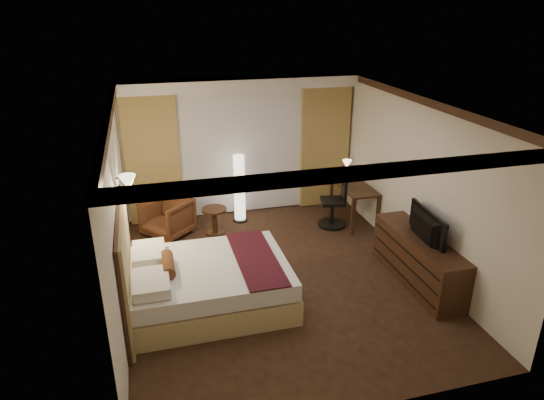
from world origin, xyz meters
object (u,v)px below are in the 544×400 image
object	(u,v)px
bed	(211,284)
side_table	(215,221)
dresser	(418,260)
desk	(354,204)
office_chair	(333,199)
television	(422,220)
armchair	(167,216)
floor_lamp	(239,188)

from	to	relation	value
bed	side_table	world-z (taller)	bed
side_table	dresser	world-z (taller)	dresser
desk	office_chair	size ratio (longest dim) A/B	1.05
side_table	television	bearing A→B (deg)	-42.46
bed	desk	xyz separation A→B (m)	(3.05, 2.01, 0.06)
office_chair	armchair	bearing A→B (deg)	-174.33
desk	television	distance (m)	2.35
floor_lamp	dresser	distance (m)	3.62
bed	side_table	bearing A→B (deg)	79.82
office_chair	side_table	bearing A→B (deg)	-172.84
television	desk	bearing A→B (deg)	4.54
bed	dresser	xyz separation A→B (m)	(3.10, -0.25, 0.06)
side_table	desk	xyz separation A→B (m)	(2.66, -0.19, 0.12)
armchair	floor_lamp	bearing A→B (deg)	58.85
office_chair	dresser	bearing A→B (deg)	-63.67
television	armchair	bearing A→B (deg)	57.28
office_chair	television	bearing A→B (deg)	-64.41
armchair	office_chair	distance (m)	3.07
armchair	side_table	world-z (taller)	armchair
side_table	armchair	bearing A→B (deg)	168.33
bed	dresser	size ratio (longest dim) A/B	1.13
floor_lamp	desk	size ratio (longest dim) A/B	1.18
desk	television	world-z (taller)	television
bed	armchair	distance (m)	2.41
armchair	desk	world-z (taller)	armchair
side_table	dresser	bearing A→B (deg)	-42.15
side_table	desk	world-z (taller)	desk
floor_lamp	television	size ratio (longest dim) A/B	1.33
television	floor_lamp	bearing A→B (deg)	40.14
armchair	dresser	bearing A→B (deg)	11.21
armchair	floor_lamp	world-z (taller)	floor_lamp
bed	desk	distance (m)	3.65
desk	office_chair	distance (m)	0.49
dresser	side_table	bearing A→B (deg)	137.85
bed	office_chair	bearing A→B (deg)	36.95
dresser	television	bearing A→B (deg)	180.00
floor_lamp	armchair	bearing A→B (deg)	-168.88
side_table	television	xyz separation A→B (m)	(2.68, -2.45, 0.79)
office_chair	television	distance (m)	2.31
office_chair	dresser	size ratio (longest dim) A/B	0.56
floor_lamp	bed	bearing A→B (deg)	-109.92
bed	floor_lamp	bearing A→B (deg)	70.08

